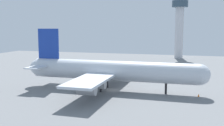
% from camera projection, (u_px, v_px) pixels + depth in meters
% --- Properties ---
extents(ground_plane, '(241.30, 241.30, 0.00)m').
position_uv_depth(ground_plane, '(112.00, 90.00, 89.60)').
color(ground_plane, slate).
extents(cargo_airplane, '(60.33, 47.95, 20.06)m').
position_uv_depth(cargo_airplane, '(112.00, 71.00, 88.78)').
color(cargo_airplane, silver).
rests_on(cargo_airplane, ground_plane).
extents(safety_cone_nose, '(0.53, 0.53, 0.76)m').
position_uv_depth(safety_cone_nose, '(199.00, 95.00, 81.57)').
color(safety_cone_nose, orange).
rests_on(safety_cone_nose, ground_plane).
extents(control_tower, '(10.31, 10.31, 37.68)m').
position_uv_depth(control_tower, '(179.00, 24.00, 179.19)').
color(control_tower, silver).
rests_on(control_tower, ground_plane).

